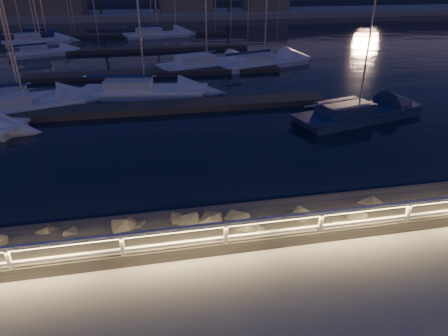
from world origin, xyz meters
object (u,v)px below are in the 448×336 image
(sailboat_a, at_px, (22,106))
(sailboat_f, at_px, (17,100))
(sailboat_c, at_px, (142,90))
(sailboat_k, at_px, (156,34))
(sailboat_j, at_px, (42,52))
(guard_rail, at_px, (190,234))
(sailboat_i, at_px, (36,41))
(sailboat_g, at_px, (204,63))
(sailboat_m, at_px, (38,34))
(sailboat_d, at_px, (355,112))
(sailboat_h, at_px, (262,62))

(sailboat_a, distance_m, sailboat_f, 1.54)
(sailboat_c, distance_m, sailboat_k, 28.73)
(sailboat_f, xyz_separation_m, sailboat_j, (-2.12, 18.57, -0.06))
(guard_rail, height_order, sailboat_i, sailboat_i)
(sailboat_c, xyz_separation_m, sailboat_g, (5.85, 8.20, 0.01))
(sailboat_a, height_order, sailboat_c, sailboat_c)
(sailboat_a, bearing_deg, sailboat_f, 94.95)
(sailboat_k, distance_m, sailboat_m, 16.25)
(guard_rail, distance_m, sailboat_f, 20.88)
(sailboat_i, bearing_deg, sailboat_f, -98.71)
(sailboat_f, bearing_deg, sailboat_i, 89.05)
(sailboat_d, xyz_separation_m, sailboat_i, (-25.35, 32.84, 0.05))
(sailboat_f, height_order, sailboat_h, sailboat_h)
(sailboat_g, relative_size, sailboat_i, 1.16)
(sailboat_d, bearing_deg, sailboat_i, 113.03)
(sailboat_c, height_order, sailboat_j, sailboat_c)
(sailboat_j, bearing_deg, sailboat_c, -81.81)
(sailboat_a, distance_m, sailboat_j, 20.16)
(sailboat_a, relative_size, sailboat_d, 0.90)
(sailboat_g, distance_m, sailboat_k, 20.76)
(sailboat_j, relative_size, sailboat_k, 0.77)
(sailboat_a, distance_m, sailboat_g, 17.16)
(sailboat_h, bearing_deg, sailboat_k, 94.09)
(sailboat_g, relative_size, sailboat_k, 1.01)
(sailboat_j, bearing_deg, guard_rail, -95.08)
(sailboat_j, bearing_deg, sailboat_g, -52.34)
(sailboat_i, bearing_deg, sailboat_a, -97.90)
(sailboat_d, distance_m, sailboat_h, 15.69)
(sailboat_c, xyz_separation_m, sailboat_m, (-13.66, 32.11, -0.04))
(guard_rail, distance_m, sailboat_i, 46.86)
(sailboat_f, bearing_deg, guard_rail, -73.27)
(sailboat_a, xyz_separation_m, sailboat_h, (18.96, 10.38, -0.01))
(sailboat_j, height_order, sailboat_k, sailboat_k)
(sailboat_i, bearing_deg, guard_rail, -90.94)
(sailboat_c, bearing_deg, sailboat_k, 94.76)
(sailboat_h, height_order, sailboat_m, sailboat_h)
(sailboat_f, distance_m, sailboat_i, 26.54)
(sailboat_k, bearing_deg, sailboat_d, -83.34)
(sailboat_c, xyz_separation_m, sailboat_h, (11.34, 7.94, -0.01))
(sailboat_f, bearing_deg, sailboat_h, 14.35)
(sailboat_a, xyz_separation_m, sailboat_k, (9.82, 31.08, 0.00))
(sailboat_c, height_order, sailboat_m, sailboat_c)
(guard_rail, xyz_separation_m, sailboat_a, (-8.84, 17.18, -0.91))
(sailboat_a, bearing_deg, sailboat_k, 53.17)
(sailboat_h, distance_m, sailboat_m, 34.78)
(sailboat_h, xyz_separation_m, sailboat_i, (-23.89, 17.22, 0.02))
(guard_rail, xyz_separation_m, sailboat_k, (0.98, 48.26, -0.91))
(guard_rail, relative_size, sailboat_m, 3.91)
(sailboat_j, relative_size, sailboat_m, 1.06)
(guard_rail, bearing_deg, sailboat_i, 107.09)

